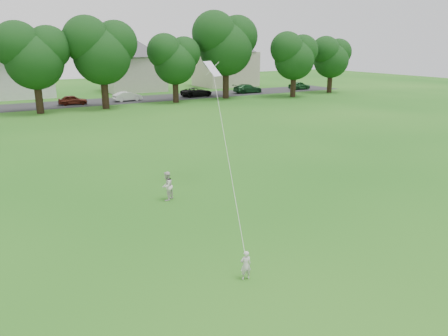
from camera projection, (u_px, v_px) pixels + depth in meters
ground at (193, 256)px, 14.94m from camera, size 160.00×160.00×0.00m
street at (29, 107)px, 49.75m from camera, size 90.00×7.00×0.01m
toddler at (246, 265)px, 13.38m from camera, size 0.39×0.30×0.95m
older_boy at (167, 186)px, 20.08m from camera, size 0.85×0.81×1.37m
kite at (225, 141)px, 17.40m from camera, size 2.56×5.13×11.27m
tree_row at (64, 50)px, 44.90m from camera, size 81.43×9.21×11.19m
parked_cars at (70, 100)px, 50.93m from camera, size 72.83×2.51×1.27m
house_row at (13, 59)px, 56.63m from camera, size 76.92×13.00×10.16m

